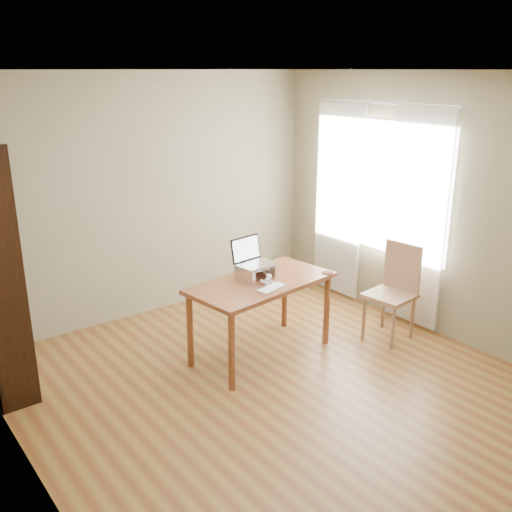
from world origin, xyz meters
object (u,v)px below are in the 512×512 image
(desk, at_px, (261,291))
(cat, at_px, (253,271))
(keyboard, at_px, (272,288))
(chair, at_px, (395,288))
(laptop, at_px, (252,257))

(desk, height_order, cat, cat)
(cat, bearing_deg, desk, -88.67)
(desk, relative_size, keyboard, 4.52)
(desk, height_order, chair, chair)
(laptop, height_order, keyboard, laptop)
(cat, height_order, chair, chair)
(desk, height_order, laptop, laptop)
(laptop, distance_m, chair, 1.52)
(laptop, relative_size, chair, 0.38)
(laptop, bearing_deg, keyboard, -105.46)
(cat, xyz_separation_m, chair, (1.32, -0.61, -0.30))
(laptop, bearing_deg, chair, -32.62)
(desk, xyz_separation_m, chair, (1.31, -0.50, -0.13))
(desk, height_order, keyboard, keyboard)
(desk, xyz_separation_m, cat, (-0.01, 0.11, 0.17))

